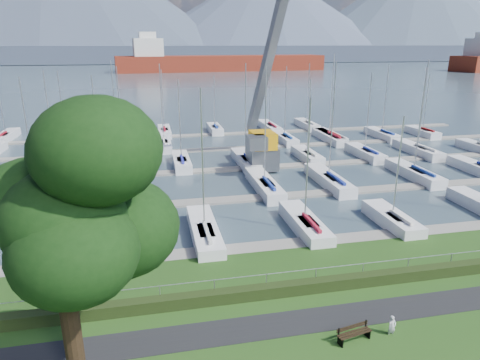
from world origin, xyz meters
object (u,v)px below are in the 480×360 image
object	(u,v)px
person	(392,324)
crane	(264,120)
tree	(82,218)
bench_right	(354,333)

from	to	relation	value
person	crane	size ratio (longest dim) A/B	0.05
person	tree	xyz separation A→B (m)	(-13.55, -1.07, 7.27)
person	tree	size ratio (longest dim) A/B	0.09
person	tree	distance (m)	15.41
tree	crane	world-z (taller)	crane
crane	tree	bearing A→B (deg)	-115.42
bench_right	crane	xyz separation A→B (m)	(3.82, 31.24, 4.91)
tree	crane	xyz separation A→B (m)	(15.33, 32.29, -2.54)
bench_right	tree	size ratio (longest dim) A/B	0.15
person	crane	xyz separation A→B (m)	(1.78, 31.21, 4.73)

